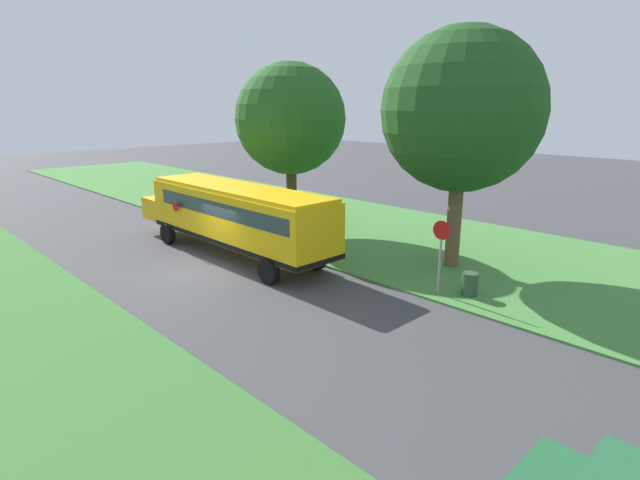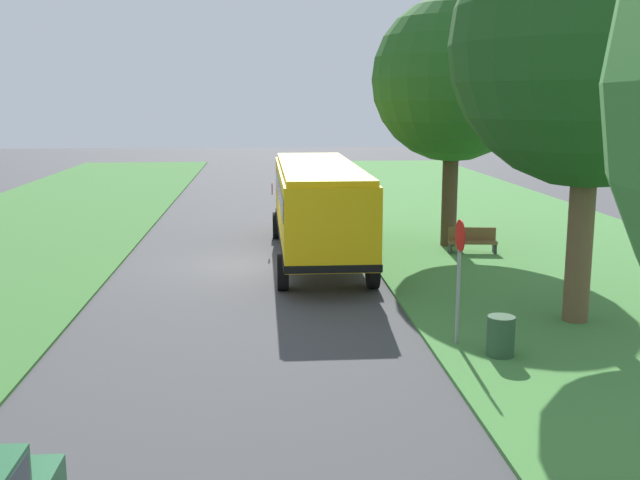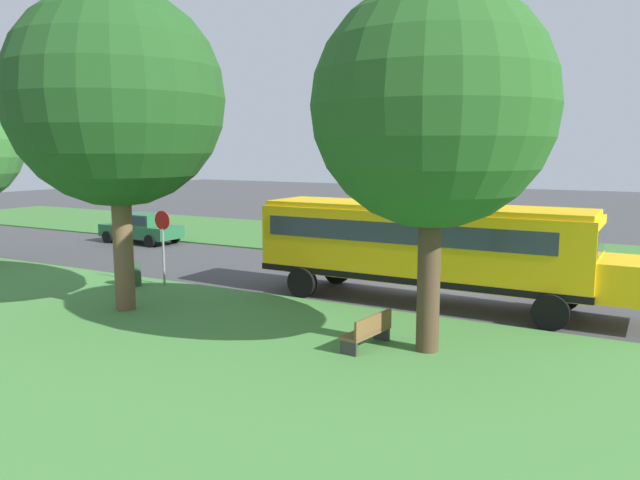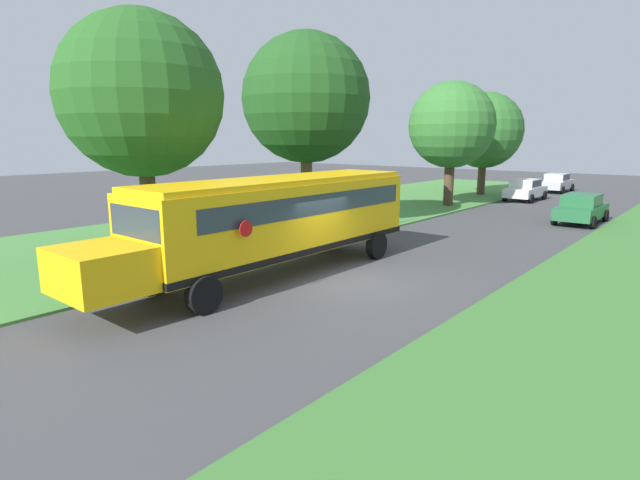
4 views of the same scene
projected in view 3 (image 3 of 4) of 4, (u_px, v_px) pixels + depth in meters
The scene contains 10 objects.
ground_plane at pixel (430, 287), 22.34m from camera, with size 120.00×120.00×0.00m, color #424244.
grass_verge at pixel (278, 372), 13.69m from camera, with size 12.00×80.00×0.08m, color #47843D.
grass_far_side at pixel (492, 251), 30.12m from camera, with size 10.00×80.00×0.07m, color #3D7533.
school_bus at pixel (430, 244), 19.71m from camera, with size 2.84×12.42×3.16m.
car_green_nearest at pixel (142, 226), 32.74m from camera, with size 2.02×4.40×1.56m.
oak_tree_beside_bus at pixel (435, 106), 14.14m from camera, with size 5.62×5.62×8.68m.
oak_tree_roadside_mid at pixel (114, 100), 17.99m from camera, with size 6.30×6.30×9.50m.
stop_sign at pixel (163, 239), 22.14m from camera, with size 0.08×0.68×2.74m.
park_bench at pixel (368, 332), 15.19m from camera, with size 1.65×0.71×0.92m.
trash_bin at pixel (133, 275), 22.14m from camera, with size 0.56×0.56×0.90m, color #2D4C33.
Camera 3 is at (-21.02, -7.21, 4.88)m, focal length 35.00 mm.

